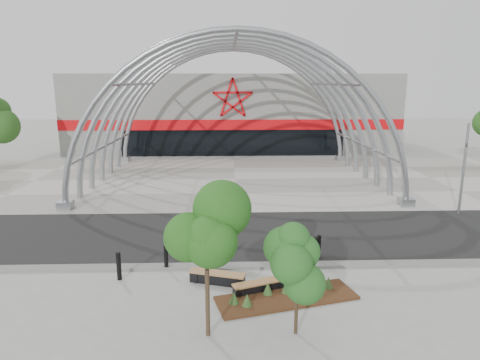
# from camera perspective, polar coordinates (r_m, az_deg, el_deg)

# --- Properties ---
(ground) EXTENTS (140.00, 140.00, 0.00)m
(ground) POSITION_cam_1_polar(r_m,az_deg,el_deg) (17.66, 0.43, -11.21)
(ground) COLOR gray
(ground) RESTS_ON ground
(road) EXTENTS (140.00, 7.00, 0.02)m
(road) POSITION_cam_1_polar(r_m,az_deg,el_deg) (20.90, 0.04, -7.25)
(road) COLOR black
(road) RESTS_ON ground
(forecourt) EXTENTS (60.00, 17.00, 0.04)m
(forecourt) POSITION_cam_1_polar(r_m,az_deg,el_deg) (32.42, -0.66, 0.12)
(forecourt) COLOR gray
(forecourt) RESTS_ON ground
(kerb) EXTENTS (60.00, 0.50, 0.12)m
(kerb) POSITION_cam_1_polar(r_m,az_deg,el_deg) (17.41, 0.46, -11.36)
(kerb) COLOR #62635E
(kerb) RESTS_ON ground
(arena_building) EXTENTS (34.00, 15.24, 8.00)m
(arena_building) POSITION_cam_1_polar(r_m,az_deg,el_deg) (49.66, -1.12, 9.23)
(arena_building) COLOR slate
(arena_building) RESTS_ON ground
(vault_canopy) EXTENTS (20.80, 15.80, 20.36)m
(vault_canopy) POSITION_cam_1_polar(r_m,az_deg,el_deg) (32.42, -0.66, 0.12)
(vault_canopy) COLOR gray
(vault_canopy) RESTS_ON ground
(planting_bed) EXTENTS (5.02, 2.64, 0.51)m
(planting_bed) POSITION_cam_1_polar(r_m,az_deg,el_deg) (15.15, 5.99, -15.10)
(planting_bed) COLOR #331B0E
(planting_bed) RESTS_ON ground
(signal_pole) EXTENTS (0.34, 0.71, 5.07)m
(signal_pole) POSITION_cam_1_polar(r_m,az_deg,el_deg) (26.42, 27.68, 1.49)
(signal_pole) COLOR gray
(signal_pole) RESTS_ON ground
(street_tree_0) EXTENTS (1.77, 1.77, 4.04)m
(street_tree_0) POSITION_cam_1_polar(r_m,az_deg,el_deg) (12.01, -4.50, -8.22)
(street_tree_0) COLOR #34271A
(street_tree_0) RESTS_ON ground
(street_tree_1) EXTENTS (1.32, 1.32, 3.12)m
(street_tree_1) POSITION_cam_1_polar(r_m,az_deg,el_deg) (12.43, 7.72, -10.83)
(street_tree_1) COLOR black
(street_tree_1) RESTS_ON ground
(bench_0) EXTENTS (2.13, 1.05, 0.44)m
(bench_0) POSITION_cam_1_polar(r_m,az_deg,el_deg) (16.09, -3.04, -12.91)
(bench_0) COLOR black
(bench_0) RESTS_ON ground
(bench_1) EXTENTS (1.98, 1.09, 0.41)m
(bench_1) POSITION_cam_1_polar(r_m,az_deg,el_deg) (15.49, 2.61, -14.06)
(bench_1) COLOR black
(bench_1) RESTS_ON ground
(bollard_0) EXTENTS (0.17, 0.17, 1.08)m
(bollard_0) POSITION_cam_1_polar(r_m,az_deg,el_deg) (16.83, -15.85, -10.98)
(bollard_0) COLOR black
(bollard_0) RESTS_ON ground
(bollard_1) EXTENTS (0.16, 0.16, 1.01)m
(bollard_1) POSITION_cam_1_polar(r_m,az_deg,el_deg) (17.28, -9.82, -10.14)
(bollard_1) COLOR black
(bollard_1) RESTS_ON ground
(bollard_2) EXTENTS (0.14, 0.14, 0.90)m
(bollard_2) POSITION_cam_1_polar(r_m,az_deg,el_deg) (17.79, -1.98, -9.44)
(bollard_2) COLOR black
(bollard_2) RESTS_ON ground
(bollard_3) EXTENTS (0.17, 0.17, 1.06)m
(bollard_3) POSITION_cam_1_polar(r_m,az_deg,el_deg) (17.99, 10.03, -9.11)
(bollard_3) COLOR black
(bollard_3) RESTS_ON ground
(bollard_4) EXTENTS (0.16, 0.16, 1.03)m
(bollard_4) POSITION_cam_1_polar(r_m,az_deg,el_deg) (18.30, 10.46, -8.79)
(bollard_4) COLOR black
(bollard_4) RESTS_ON ground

